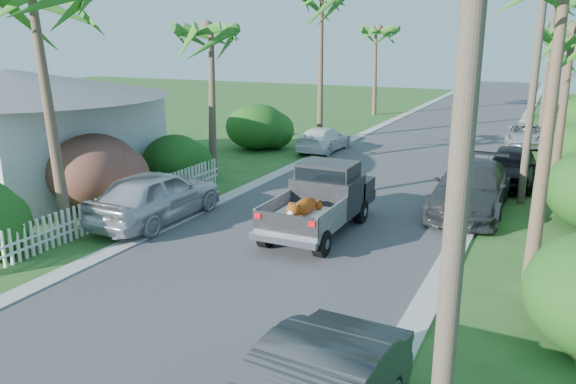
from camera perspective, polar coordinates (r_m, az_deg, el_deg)
The scene contains 23 objects.
ground at distance 11.86m, azimuth -11.61°, elevation -13.94°, with size 120.00×120.00×0.00m, color #284E1D.
road at distance 34.22m, azimuth 14.56°, elevation 5.19°, with size 8.00×100.00×0.02m, color #38383A.
curb_left at distance 35.29m, azimuth 7.68°, elevation 5.87°, with size 0.60×100.00×0.06m, color #A5A39E.
curb_right at distance 33.67m, azimuth 21.75°, elevation 4.47°, with size 0.60×100.00×0.06m, color #A5A39E.
pickup_truck at distance 17.32m, azimuth 3.68°, elevation -0.55°, with size 1.98×5.12×2.06m.
parked_car_rm at distance 20.06m, azimuth 18.07°, elevation 0.37°, with size 2.31×5.68×1.65m, color #2C2E31.
parked_car_rf at distance 24.32m, azimuth 21.74°, elevation 2.43°, with size 1.81×4.50×1.53m, color black.
parked_car_rd at distance 33.85m, azimuth 22.91°, elevation 5.36°, with size 1.94×4.21×1.17m, color #B3B6BA.
parked_car_ln at distance 18.51m, azimuth -13.22°, elevation -0.38°, with size 2.02×5.03×1.71m, color silver.
parked_car_lf at distance 29.61m, azimuth 3.64°, elevation 5.36°, with size 1.76×4.34×1.26m, color white.
palm_l_b at distance 24.11m, azimuth -7.98°, elevation 16.15°, with size 4.40×4.40×7.40m.
palm_l_d at distance 44.07m, azimuth 9.01°, elevation 16.06°, with size 4.40×4.40×7.70m.
palm_r_b at distance 23.11m, azimuth 26.96°, elevation 14.25°, with size 4.40×4.40×7.20m.
palm_r_d at distance 48.12m, azimuth 26.78°, elevation 14.94°, with size 4.40×4.40×8.00m.
shrub_l_b at distance 20.56m, azimuth -19.11°, elevation 2.01°, with size 3.00×3.30×2.60m, color #A9183D.
shrub_l_c at distance 23.31m, azimuth -11.47°, elevation 3.29°, with size 2.40×2.64×2.00m, color #134313.
shrub_l_d at distance 30.20m, azimuth -3.22°, elevation 6.65°, with size 3.20×3.52×2.40m, color #134313.
picket_fence at distance 19.20m, azimuth -16.10°, elevation -1.13°, with size 0.10×11.00×1.00m, color white.
house_left at distance 24.92m, azimuth -26.25°, elevation 5.40°, with size 9.00×8.00×4.60m.
utility_pole_a at distance 6.27m, azimuth 17.24°, elevation 4.20°, with size 1.60×0.26×9.00m.
utility_pole_b at distance 21.16m, azimuth 23.81°, elevation 10.97°, with size 1.60×0.26×9.00m.
utility_pole_c at distance 36.14m, azimuth 24.97°, elevation 12.13°, with size 1.60×0.26×9.00m.
utility_pole_d at distance 51.13m, azimuth 25.45°, elevation 12.61°, with size 1.60×0.26×9.00m.
Camera 1 is at (6.49, -8.11, 5.74)m, focal length 35.00 mm.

